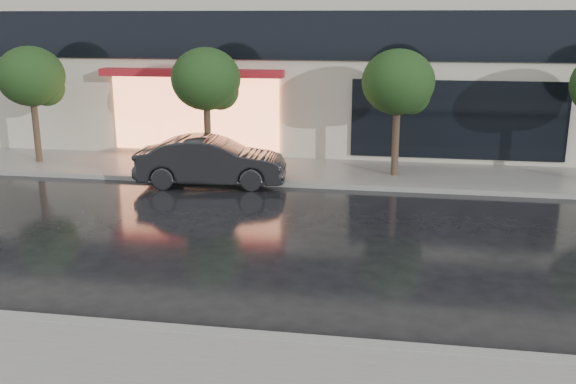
# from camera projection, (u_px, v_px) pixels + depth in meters

# --- Properties ---
(ground) EXTENTS (120.00, 120.00, 0.00)m
(ground) POSITION_uv_depth(u_px,v_px,m) (214.00, 310.00, 11.03)
(ground) COLOR black
(ground) RESTS_ON ground
(sidewalk_far) EXTENTS (60.00, 3.50, 0.12)m
(sidewalk_far) POSITION_uv_depth(u_px,v_px,m) (300.00, 171.00, 20.78)
(sidewalk_far) COLOR slate
(sidewalk_far) RESTS_ON ground
(curb_near) EXTENTS (60.00, 0.25, 0.14)m
(curb_near) POSITION_uv_depth(u_px,v_px,m) (196.00, 333.00, 10.06)
(curb_near) COLOR gray
(curb_near) RESTS_ON ground
(curb_far) EXTENTS (60.00, 0.25, 0.14)m
(curb_far) POSITION_uv_depth(u_px,v_px,m) (292.00, 184.00, 19.11)
(curb_far) COLOR gray
(curb_far) RESTS_ON ground
(tree_far_west) EXTENTS (2.20, 2.20, 3.99)m
(tree_far_west) POSITION_uv_depth(u_px,v_px,m) (33.00, 79.00, 21.23)
(tree_far_west) COLOR #33261C
(tree_far_west) RESTS_ON ground
(tree_mid_west) EXTENTS (2.20, 2.20, 3.99)m
(tree_mid_west) POSITION_uv_depth(u_px,v_px,m) (208.00, 81.00, 20.28)
(tree_mid_west) COLOR #33261C
(tree_mid_west) RESTS_ON ground
(tree_mid_east) EXTENTS (2.20, 2.20, 3.99)m
(tree_mid_east) POSITION_uv_depth(u_px,v_px,m) (400.00, 84.00, 19.34)
(tree_mid_east) COLOR #33261C
(tree_mid_east) RESTS_ON ground
(parked_car) EXTENTS (4.57, 2.03, 1.46)m
(parked_car) POSITION_uv_depth(u_px,v_px,m) (211.00, 161.00, 19.13)
(parked_car) COLOR black
(parked_car) RESTS_ON ground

